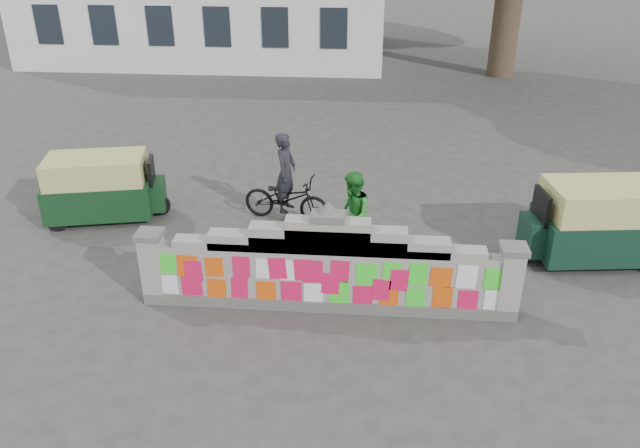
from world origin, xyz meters
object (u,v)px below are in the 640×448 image
object	(u,v)px
rickshaw_left	(102,187)
cyclist_rider	(286,183)
cyclist_bike	(287,198)
pedestrian	(352,215)
rickshaw_right	(600,222)

from	to	relation	value
rickshaw_left	cyclist_rider	bearing A→B (deg)	-9.50
cyclist_bike	cyclist_rider	world-z (taller)	cyclist_rider
pedestrian	cyclist_bike	bearing A→B (deg)	-137.88
cyclist_bike	pedestrian	world-z (taller)	pedestrian
pedestrian	rickshaw_right	bearing A→B (deg)	88.38
cyclist_bike	cyclist_rider	distance (m)	0.36
cyclist_bike	rickshaw_right	size ratio (longest dim) A/B	0.68
rickshaw_left	cyclist_bike	bearing A→B (deg)	-9.50
cyclist_rider	pedestrian	bearing A→B (deg)	-120.42
cyclist_rider	pedestrian	world-z (taller)	cyclist_rider
cyclist_rider	rickshaw_left	xyz separation A→B (m)	(-4.06, -0.24, -0.13)
cyclist_bike	rickshaw_left	bearing A→B (deg)	106.92
pedestrian	cyclist_rider	bearing A→B (deg)	-137.88
cyclist_rider	pedestrian	xyz separation A→B (m)	(1.50, -1.44, -0.02)
cyclist_bike	pedestrian	distance (m)	2.11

